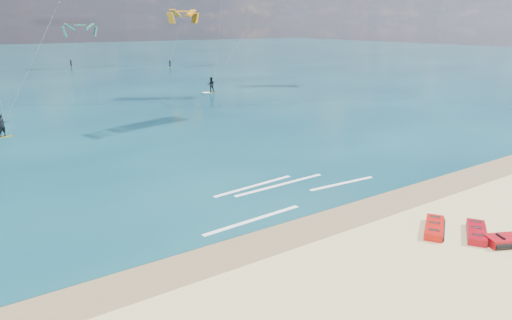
{
  "coord_description": "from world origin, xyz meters",
  "views": [
    {
      "loc": [
        -13.19,
        -11.08,
        8.8
      ],
      "look_at": [
        -0.25,
        8.0,
        1.81
      ],
      "focal_mm": 32.0,
      "sensor_mm": 36.0,
      "label": 1
    }
  ],
  "objects_px": {
    "packed_kite_left": "(434,231)",
    "packed_kite_right": "(476,236)",
    "kitesurfer_far": "(230,25)",
    "kitesurfer_main": "(11,15)"
  },
  "relations": [
    {
      "from": "kitesurfer_main",
      "to": "kitesurfer_far",
      "type": "xyz_separation_m",
      "value": [
        25.47,
        13.58,
        -0.85
      ]
    },
    {
      "from": "packed_kite_right",
      "to": "kitesurfer_far",
      "type": "height_order",
      "value": "kitesurfer_far"
    },
    {
      "from": "packed_kite_left",
      "to": "packed_kite_right",
      "type": "distance_m",
      "value": 1.7
    },
    {
      "from": "packed_kite_left",
      "to": "kitesurfer_far",
      "type": "xyz_separation_m",
      "value": [
        13.2,
        39.17,
        8.41
      ]
    },
    {
      "from": "kitesurfer_far",
      "to": "packed_kite_left",
      "type": "bearing_deg",
      "value": -120.66
    },
    {
      "from": "packed_kite_left",
      "to": "kitesurfer_far",
      "type": "distance_m",
      "value": 42.18
    },
    {
      "from": "packed_kite_left",
      "to": "packed_kite_right",
      "type": "xyz_separation_m",
      "value": [
        1.1,
        -1.3,
        0.0
      ]
    },
    {
      "from": "packed_kite_right",
      "to": "kitesurfer_main",
      "type": "distance_m",
      "value": 31.42
    },
    {
      "from": "kitesurfer_main",
      "to": "kitesurfer_far",
      "type": "height_order",
      "value": "kitesurfer_main"
    },
    {
      "from": "kitesurfer_main",
      "to": "kitesurfer_far",
      "type": "distance_m",
      "value": 28.87
    }
  ]
}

